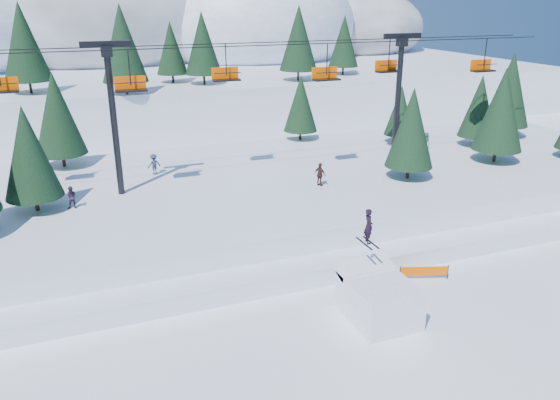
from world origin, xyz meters
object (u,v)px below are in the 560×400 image
object	(u,v)px
banner_far	(424,252)
jump_kicker	(378,297)
chairlift	(270,86)
banner_near	(424,271)

from	to	relation	value
banner_far	jump_kicker	bearing A→B (deg)	-142.95
jump_kicker	banner_far	bearing A→B (deg)	37.05
jump_kicker	chairlift	bearing A→B (deg)	88.62
jump_kicker	banner_far	world-z (taller)	jump_kicker
banner_far	chairlift	bearing A→B (deg)	114.69
banner_near	banner_far	bearing A→B (deg)	55.10
banner_near	banner_far	xyz separation A→B (m)	(1.47, 2.11, 0.00)
chairlift	jump_kicker	bearing A→B (deg)	-91.38
jump_kicker	banner_far	distance (m)	7.58
jump_kicker	banner_near	world-z (taller)	jump_kicker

